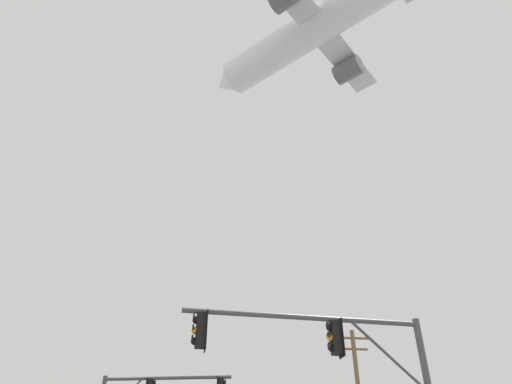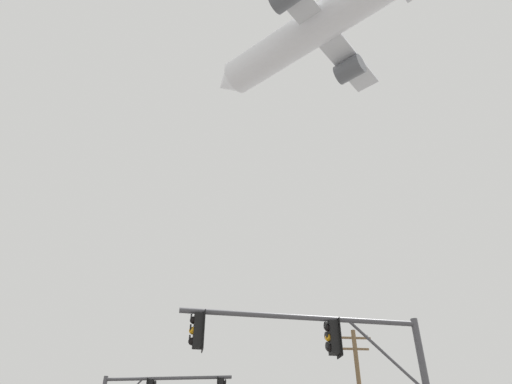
{
  "view_description": "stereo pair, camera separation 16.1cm",
  "coord_description": "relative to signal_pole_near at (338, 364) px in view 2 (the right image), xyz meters",
  "views": [
    {
      "loc": [
        -0.95,
        -5.66,
        1.51
      ],
      "look_at": [
        1.03,
        15.65,
        15.51
      ],
      "focal_mm": 32.32,
      "sensor_mm": 36.0,
      "label": 1
    },
    {
      "loc": [
        -0.79,
        -5.67,
        1.51
      ],
      "look_at": [
        1.03,
        15.65,
        15.51
      ],
      "focal_mm": 32.32,
      "sensor_mm": 36.0,
      "label": 2
    }
  ],
  "objects": [
    {
      "name": "signal_pole_near",
      "position": [
        0.0,
        0.0,
        0.0
      ],
      "size": [
        6.91,
        0.91,
        5.79
      ],
      "color": "#4C4C51",
      "rests_on": "ground"
    },
    {
      "name": "airplane",
      "position": [
        6.48,
        21.22,
        42.72
      ],
      "size": [
        24.4,
        23.97,
        8.3
      ],
      "color": "white"
    }
  ]
}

